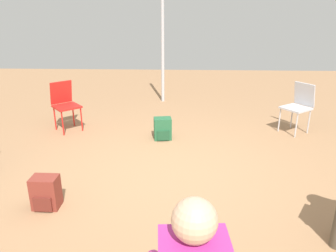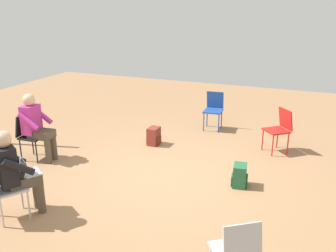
{
  "view_description": "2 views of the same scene",
  "coord_description": "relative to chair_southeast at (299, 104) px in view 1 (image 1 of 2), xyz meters",
  "views": [
    {
      "loc": [
        -3.76,
        -0.15,
        2.05
      ],
      "look_at": [
        -0.18,
        -0.01,
        0.75
      ],
      "focal_mm": 35.0,
      "sensor_mm": 36.0,
      "label": 1
    },
    {
      "loc": [
        2.22,
        -5.23,
        2.78
      ],
      "look_at": [
        0.15,
        -0.16,
        0.95
      ],
      "focal_mm": 40.0,
      "sensor_mm": 36.0,
      "label": 2
    }
  ],
  "objects": [
    {
      "name": "backpack_by_empty_chair",
      "position": [
        -0.44,
        2.3,
        -0.34
      ],
      "size": [
        0.28,
        0.31,
        0.36
      ],
      "rotation": [
        0.0,
        0.0,
        1.71
      ],
      "color": "#235B38",
      "rests_on": "ground"
    },
    {
      "name": "chair_southeast",
      "position": [
        0.0,
        0.0,
        0.0
      ],
      "size": [
        0.57,
        0.58,
        0.85
      ],
      "rotation": [
        0.0,
        0.0,
        0.63
      ],
      "color": "#B7B7BC",
      "rests_on": "ground"
    },
    {
      "name": "chair_northeast",
      "position": [
        -0.05,
        4.02,
        0.0
      ],
      "size": [
        0.59,
        0.58,
        0.85
      ],
      "rotation": [
        0.0,
        0.0,
        2.29
      ],
      "color": "red",
      "rests_on": "ground"
    },
    {
      "name": "tent_pole_far",
      "position": [
        1.87,
        2.42,
        0.69
      ],
      "size": [
        0.07,
        0.07,
        2.37
      ],
      "primitive_type": "cylinder",
      "color": "#B2B2B7",
      "rests_on": "ground"
    },
    {
      "name": "ground_plane",
      "position": [
        -1.68,
        2.17,
        -0.5
      ],
      "size": [
        15.1,
        15.1,
        0.0
      ],
      "primitive_type": "plane",
      "color": "#99704C"
    },
    {
      "name": "backpack_near_laptop_user",
      "position": [
        -2.44,
        3.45,
        -0.34
      ],
      "size": [
        0.25,
        0.28,
        0.36
      ],
      "rotation": [
        0.0,
        0.0,
        4.7
      ],
      "color": "maroon",
      "rests_on": "ground"
    }
  ]
}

